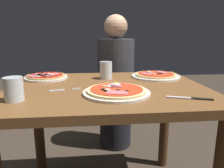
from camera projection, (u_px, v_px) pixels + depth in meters
name	position (u px, v px, depth m)	size (l,w,h in m)	color
dining_table	(107.00, 108.00, 1.17)	(1.06, 0.83, 0.74)	brown
pizza_foreground	(116.00, 91.00, 1.00)	(0.32, 0.32, 0.05)	silver
pizza_across_left	(156.00, 75.00, 1.38)	(0.31, 0.31, 0.03)	white
pizza_across_right	(46.00, 77.00, 1.34)	(0.26, 0.26, 0.03)	white
water_glass_near	(106.00, 71.00, 1.33)	(0.08, 0.08, 0.11)	silver
water_glass_far	(14.00, 91.00, 0.89)	(0.08, 0.08, 0.10)	silver
fork	(63.00, 90.00, 1.06)	(0.16, 0.05, 0.00)	silver
knife	(193.00, 98.00, 0.92)	(0.19, 0.08, 0.01)	silver
diner_person	(115.00, 87.00, 1.90)	(0.32, 0.32, 1.18)	black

